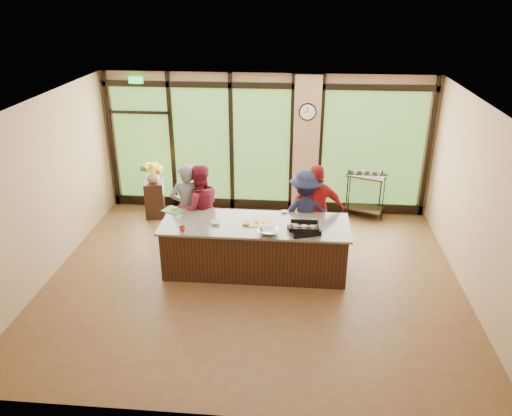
% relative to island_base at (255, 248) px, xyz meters
% --- Properties ---
extents(floor, '(7.00, 7.00, 0.00)m').
position_rel_island_base_xyz_m(floor, '(0.00, -0.30, -0.44)').
color(floor, brown).
rests_on(floor, ground).
extents(ceiling, '(7.00, 7.00, 0.00)m').
position_rel_island_base_xyz_m(ceiling, '(0.00, -0.30, 2.56)').
color(ceiling, silver).
rests_on(ceiling, back_wall).
extents(back_wall, '(7.00, 0.00, 7.00)m').
position_rel_island_base_xyz_m(back_wall, '(0.00, 2.70, 1.06)').
color(back_wall, tan).
rests_on(back_wall, floor).
extents(left_wall, '(0.00, 6.00, 6.00)m').
position_rel_island_base_xyz_m(left_wall, '(-3.50, -0.30, 1.06)').
color(left_wall, tan).
rests_on(left_wall, floor).
extents(right_wall, '(0.00, 6.00, 6.00)m').
position_rel_island_base_xyz_m(right_wall, '(3.50, -0.30, 1.06)').
color(right_wall, tan).
rests_on(right_wall, floor).
extents(window_wall, '(6.90, 0.12, 3.00)m').
position_rel_island_base_xyz_m(window_wall, '(0.16, 2.65, 0.95)').
color(window_wall, tan).
rests_on(window_wall, floor).
extents(island_base, '(3.10, 1.00, 0.88)m').
position_rel_island_base_xyz_m(island_base, '(0.00, 0.00, 0.00)').
color(island_base, black).
rests_on(island_base, floor).
extents(countertop, '(3.20, 1.10, 0.04)m').
position_rel_island_base_xyz_m(countertop, '(0.00, 0.00, 0.46)').
color(countertop, slate).
rests_on(countertop, island_base).
extents(wall_clock, '(0.36, 0.04, 0.36)m').
position_rel_island_base_xyz_m(wall_clock, '(0.85, 2.57, 1.81)').
color(wall_clock, black).
rests_on(wall_clock, window_wall).
extents(cook_left, '(0.72, 0.59, 1.70)m').
position_rel_island_base_xyz_m(cook_left, '(-1.32, 0.71, 0.41)').
color(cook_left, slate).
rests_on(cook_left, floor).
extents(cook_midleft, '(1.01, 0.92, 1.70)m').
position_rel_island_base_xyz_m(cook_midleft, '(-1.09, 0.68, 0.41)').
color(cook_midleft, maroon).
rests_on(cook_midleft, floor).
extents(cook_midright, '(1.07, 0.56, 1.74)m').
position_rel_island_base_xyz_m(cook_midright, '(1.06, 0.73, 0.43)').
color(cook_midright, maroon).
rests_on(cook_midright, floor).
extents(cook_right, '(1.12, 0.72, 1.64)m').
position_rel_island_base_xyz_m(cook_right, '(0.86, 0.69, 0.38)').
color(cook_right, '#181A36').
rests_on(cook_right, floor).
extents(roasting_pan, '(0.57, 0.50, 0.08)m').
position_rel_island_base_xyz_m(roasting_pan, '(0.83, -0.27, 0.52)').
color(roasting_pan, black).
rests_on(roasting_pan, countertop).
extents(mixing_bowl, '(0.36, 0.36, 0.08)m').
position_rel_island_base_xyz_m(mixing_bowl, '(0.25, -0.37, 0.52)').
color(mixing_bowl, silver).
rests_on(mixing_bowl, countertop).
extents(cutting_board_left, '(0.45, 0.41, 0.01)m').
position_rel_island_base_xyz_m(cutting_board_left, '(-1.50, 0.40, 0.49)').
color(cutting_board_left, '#459436').
rests_on(cutting_board_left, countertop).
extents(cutting_board_center, '(0.47, 0.40, 0.01)m').
position_rel_island_base_xyz_m(cutting_board_center, '(0.07, 0.02, 0.49)').
color(cutting_board_center, gold).
rests_on(cutting_board_center, countertop).
extents(cutting_board_right, '(0.48, 0.39, 0.01)m').
position_rel_island_base_xyz_m(cutting_board_right, '(0.87, 0.06, 0.49)').
color(cutting_board_right, gold).
rests_on(cutting_board_right, countertop).
extents(prep_bowl_near, '(0.20, 0.20, 0.05)m').
position_rel_island_base_xyz_m(prep_bowl_near, '(-0.66, -0.09, 0.50)').
color(prep_bowl_near, white).
rests_on(prep_bowl_near, countertop).
extents(prep_bowl_mid, '(0.18, 0.18, 0.04)m').
position_rel_island_base_xyz_m(prep_bowl_mid, '(-0.15, -0.06, 0.50)').
color(prep_bowl_mid, white).
rests_on(prep_bowl_mid, countertop).
extents(prep_bowl_far, '(0.15, 0.15, 0.03)m').
position_rel_island_base_xyz_m(prep_bowl_far, '(0.48, 0.49, 0.49)').
color(prep_bowl_far, white).
rests_on(prep_bowl_far, countertop).
extents(red_ramekin, '(0.14, 0.14, 0.08)m').
position_rel_island_base_xyz_m(red_ramekin, '(-1.17, -0.39, 0.52)').
color(red_ramekin, '#AE2E11').
rests_on(red_ramekin, countertop).
extents(flower_stand, '(0.47, 0.47, 0.80)m').
position_rel_island_base_xyz_m(flower_stand, '(-2.36, 2.05, -0.04)').
color(flower_stand, black).
rests_on(flower_stand, floor).
extents(flower_vase, '(0.36, 0.36, 0.29)m').
position_rel_island_base_xyz_m(flower_vase, '(-2.36, 2.05, 0.50)').
color(flower_vase, olive).
rests_on(flower_vase, flower_stand).
extents(bar_cart, '(0.89, 0.71, 1.07)m').
position_rel_island_base_xyz_m(bar_cart, '(2.15, 2.45, 0.20)').
color(bar_cart, black).
rests_on(bar_cart, floor).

